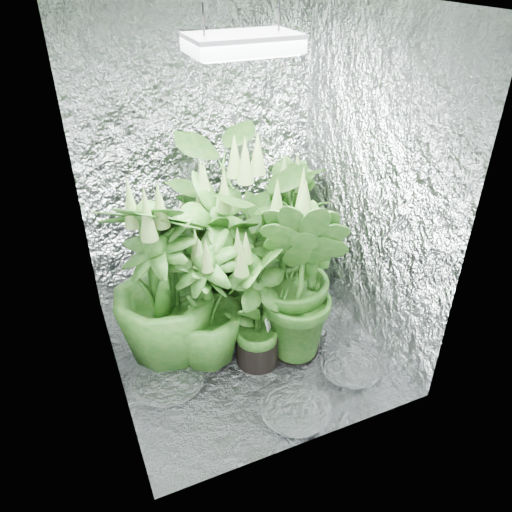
{
  "coord_description": "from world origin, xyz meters",
  "views": [
    {
      "loc": [
        -0.91,
        -2.24,
        2.22
      ],
      "look_at": [
        0.07,
        0.0,
        0.67
      ],
      "focal_mm": 35.0,
      "sensor_mm": 36.0,
      "label": 1
    }
  ],
  "objects": [
    {
      "name": "plant_label",
      "position": [
        0.07,
        -0.18,
        0.3
      ],
      "size": [
        0.06,
        0.06,
        0.09
      ],
      "primitive_type": "cube",
      "rotation": [
        -0.21,
        0.0,
        0.77
      ],
      "color": "white",
      "rests_on": "plant_f"
    },
    {
      "name": "plant_b",
      "position": [
        -0.08,
        0.22,
        0.54
      ],
      "size": [
        0.77,
        0.77,
        1.16
      ],
      "rotation": [
        0.0,
        0.0,
        0.56
      ],
      "color": "black",
      "rests_on": "ground"
    },
    {
      "name": "plant_h",
      "position": [
        -0.26,
        0.0,
        0.42
      ],
      "size": [
        0.66,
        0.66,
        0.92
      ],
      "rotation": [
        0.0,
        0.0,
        5.53
      ],
      "color": "black",
      "rests_on": "ground"
    },
    {
      "name": "circulation_fan",
      "position": [
        0.6,
        0.44,
        0.15
      ],
      "size": [
        0.19,
        0.3,
        0.36
      ],
      "rotation": [
        0.0,
        0.0,
        -0.35
      ],
      "color": "black",
      "rests_on": "ground"
    },
    {
      "name": "plant_a",
      "position": [
        -0.12,
        0.5,
        0.41
      ],
      "size": [
        0.87,
        0.87,
        0.87
      ],
      "rotation": [
        0.0,
        0.0,
        6.02
      ],
      "color": "black",
      "rests_on": "ground"
    },
    {
      "name": "grow_lamp",
      "position": [
        0.0,
        0.0,
        1.83
      ],
      "size": [
        0.5,
        0.3,
        0.22
      ],
      "color": "gray",
      "rests_on": "ceiling"
    },
    {
      "name": "ceiling",
      "position": [
        0.0,
        0.0,
        2.0
      ],
      "size": [
        1.6,
        1.6,
        0.01
      ],
      "primitive_type": "cube",
      "color": "silver",
      "rests_on": "walls"
    },
    {
      "name": "ground",
      "position": [
        0.0,
        0.0,
        0.0
      ],
      "size": [
        1.6,
        1.6,
        0.0
      ],
      "primitive_type": "plane",
      "color": "silver",
      "rests_on": "ground"
    },
    {
      "name": "plant_e",
      "position": [
        0.2,
        0.3,
        0.62
      ],
      "size": [
        1.2,
        1.2,
        1.3
      ],
      "rotation": [
        0.0,
        0.0,
        3.01
      ],
      "color": "black",
      "rests_on": "ground"
    },
    {
      "name": "walls",
      "position": [
        0.0,
        0.0,
        1.0
      ],
      "size": [
        1.62,
        1.62,
        2.0
      ],
      "color": "silver",
      "rests_on": "ground"
    },
    {
      "name": "plant_c",
      "position": [
        0.56,
        0.6,
        0.45
      ],
      "size": [
        0.54,
        0.54,
        0.99
      ],
      "rotation": [
        0.0,
        0.0,
        1.67
      ],
      "color": "black",
      "rests_on": "ground"
    },
    {
      "name": "plant_d",
      "position": [
        -0.47,
        0.13,
        0.56
      ],
      "size": [
        0.83,
        0.83,
        1.19
      ],
      "rotation": [
        0.0,
        0.0,
        2.65
      ],
      "color": "black",
      "rests_on": "ground"
    },
    {
      "name": "plant_g",
      "position": [
        0.27,
        -0.14,
        0.55
      ],
      "size": [
        0.79,
        0.79,
        1.2
      ],
      "rotation": [
        0.0,
        0.0,
        5.13
      ],
      "color": "black",
      "rests_on": "ground"
    },
    {
      "name": "plant_f",
      "position": [
        0.01,
        -0.15,
        0.41
      ],
      "size": [
        0.62,
        0.62,
        0.92
      ],
      "rotation": [
        0.0,
        0.0,
        3.9
      ],
      "color": "black",
      "rests_on": "ground"
    }
  ]
}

